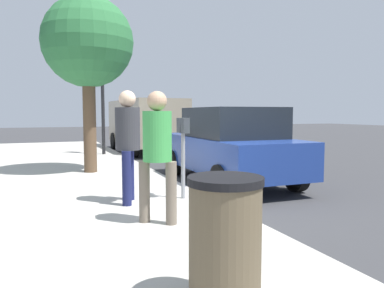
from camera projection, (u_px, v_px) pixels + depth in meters
ground_plane at (200, 200)px, 6.99m from camera, size 80.00×80.00×0.00m
sidewalk_slab at (26, 213)px, 5.85m from camera, size 28.00×6.00×0.15m
parking_meter at (183, 141)px, 6.44m from camera, size 0.36×0.12×1.41m
pedestrian_at_meter at (128, 136)px, 6.12m from camera, size 0.53×0.41×1.86m
pedestrian_bystander at (157, 146)px, 4.97m from camera, size 0.39×0.45×1.78m
parked_sedan_near at (230, 145)px, 8.68m from camera, size 4.44×2.04×1.77m
parked_van_far at (145, 122)px, 15.58m from camera, size 5.26×2.24×2.18m
street_tree at (88, 44)px, 9.18m from camera, size 2.25×2.25×4.38m
traffic_signal at (105, 87)px, 13.38m from camera, size 0.24×0.44×3.60m
trash_bin at (225, 241)px, 2.86m from camera, size 0.59×0.59×1.01m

